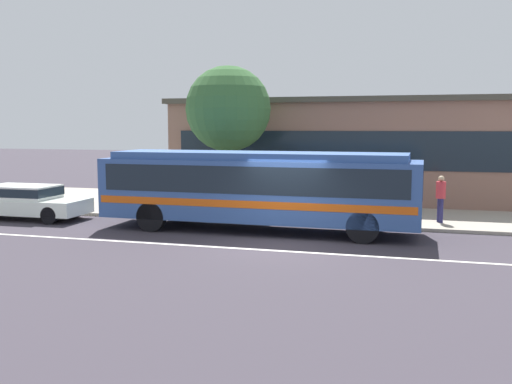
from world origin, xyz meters
The scene contains 8 objects.
ground_plane centered at (0.00, 0.00, 0.00)m, with size 120.00×120.00×0.00m, color #3A343D.
sidewalk_slab centered at (0.00, 7.39, 0.06)m, with size 60.00×8.00×0.12m, color #A59C8D.
lane_stripe_center centered at (0.00, -0.80, 0.00)m, with size 56.00×0.16×0.01m, color silver.
transit_bus centered at (-1.23, 2.04, 1.56)m, with size 10.69×2.60×2.67m.
sedan_behind_bus centered at (-10.47, 2.09, 0.72)m, with size 4.61×1.87×1.29m.
pedestrian_waiting_near_sign centered at (4.72, 4.78, 1.09)m, with size 0.45×0.45×1.67m.
street_tree_near_stop centered at (-3.65, 6.14, 4.22)m, with size 3.51×3.51×5.87m.
station_building centered at (0.91, 12.44, 2.40)m, with size 16.85×8.69×4.79m.
Camera 1 is at (3.86, -16.35, 3.53)m, focal length 40.18 mm.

